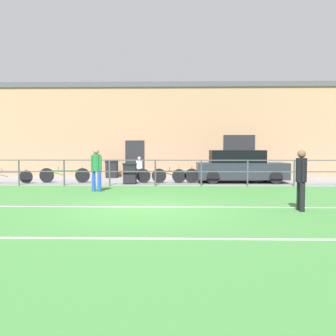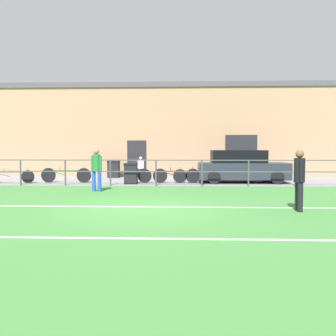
# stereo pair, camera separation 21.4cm
# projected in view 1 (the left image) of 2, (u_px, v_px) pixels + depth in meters

# --- Properties ---
(ground) EXTENTS (60.00, 44.00, 0.04)m
(ground) POSITION_uv_depth(u_px,v_px,m) (142.00, 210.00, 9.57)
(ground) COLOR #42843D
(field_line_touchline) EXTENTS (36.00, 0.11, 0.00)m
(field_line_touchline) POSITION_uv_depth(u_px,v_px,m) (144.00, 207.00, 9.97)
(field_line_touchline) COLOR white
(field_line_touchline) RESTS_ON ground
(field_line_hash) EXTENTS (36.00, 0.11, 0.00)m
(field_line_hash) POSITION_uv_depth(u_px,v_px,m) (126.00, 238.00, 6.46)
(field_line_hash) COLOR white
(field_line_hash) RESTS_ON ground
(pavement_strip) EXTENTS (48.00, 5.00, 0.02)m
(pavement_strip) POSITION_uv_depth(u_px,v_px,m) (158.00, 181.00, 18.06)
(pavement_strip) COLOR gray
(pavement_strip) RESTS_ON ground
(perimeter_fence) EXTENTS (36.07, 0.07, 1.15)m
(perimeter_fence) POSITION_uv_depth(u_px,v_px,m) (155.00, 169.00, 15.52)
(perimeter_fence) COLOR #474C51
(perimeter_fence) RESTS_ON ground
(clubhouse_facade) EXTENTS (28.00, 2.56, 5.43)m
(clubhouse_facade) POSITION_uv_depth(u_px,v_px,m) (161.00, 131.00, 21.60)
(clubhouse_facade) COLOR tan
(clubhouse_facade) RESTS_ON ground
(player_goalkeeper) EXTENTS (0.28, 0.44, 1.60)m
(player_goalkeeper) POSITION_uv_depth(u_px,v_px,m) (301.00, 176.00, 9.30)
(player_goalkeeper) COLOR black
(player_goalkeeper) RESTS_ON ground
(player_striker) EXTENTS (0.43, 0.29, 1.63)m
(player_striker) POSITION_uv_depth(u_px,v_px,m) (96.00, 167.00, 13.53)
(player_striker) COLOR blue
(player_striker) RESTS_ON ground
(spectator_child) EXTENTS (0.32, 0.21, 1.19)m
(spectator_child) POSITION_uv_depth(u_px,v_px,m) (139.00, 167.00, 18.59)
(spectator_child) COLOR #232D4C
(spectator_child) RESTS_ON pavement_strip
(parked_car_red) EXTENTS (4.20, 1.94, 1.54)m
(parked_car_red) POSITION_uv_depth(u_px,v_px,m) (240.00, 167.00, 17.15)
(parked_car_red) COLOR #282D38
(parked_car_red) RESTS_ON pavement_strip
(bicycle_parked_0) EXTENTS (2.28, 0.04, 0.71)m
(bicycle_parked_0) POSITION_uv_depth(u_px,v_px,m) (8.00, 176.00, 16.54)
(bicycle_parked_0) COLOR black
(bicycle_parked_0) RESTS_ON pavement_strip
(bicycle_parked_1) EXTENTS (2.31, 0.04, 0.75)m
(bicycle_parked_1) POSITION_uv_depth(u_px,v_px,m) (161.00, 176.00, 16.73)
(bicycle_parked_1) COLOR black
(bicycle_parked_1) RESTS_ON pavement_strip
(bicycle_parked_2) EXTENTS (2.22, 0.04, 0.77)m
(bicycle_parked_2) POSITION_uv_depth(u_px,v_px,m) (175.00, 175.00, 16.72)
(bicycle_parked_2) COLOR black
(bicycle_parked_2) RESTS_ON pavement_strip
(bicycle_parked_3) EXTENTS (2.40, 0.04, 0.78)m
(bicycle_parked_3) POSITION_uv_depth(u_px,v_px,m) (64.00, 175.00, 16.84)
(bicycle_parked_3) COLOR black
(bicycle_parked_3) RESTS_ON pavement_strip
(trash_bin_0) EXTENTS (0.65, 0.55, 0.94)m
(trash_bin_0) POSITION_uv_depth(u_px,v_px,m) (112.00, 169.00, 19.77)
(trash_bin_0) COLOR black
(trash_bin_0) RESTS_ON pavement_strip
(trash_bin_1) EXTENTS (0.60, 0.51, 0.94)m
(trash_bin_1) POSITION_uv_depth(u_px,v_px,m) (130.00, 173.00, 16.32)
(trash_bin_1) COLOR black
(trash_bin_1) RESTS_ON pavement_strip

